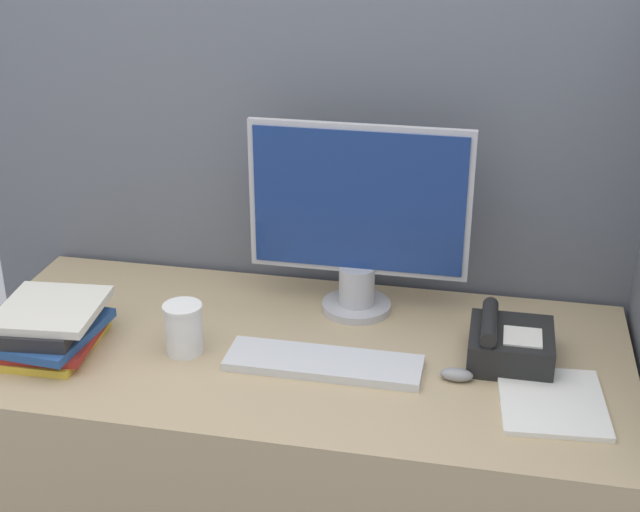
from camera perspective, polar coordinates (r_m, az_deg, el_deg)
cubicle_panel_rear at (r=2.40m, az=0.47°, el=0.64°), size 1.95×0.04×1.72m
desk at (r=2.30m, az=-1.61°, el=-14.23°), size 1.55×0.74×0.77m
monitor at (r=2.15m, az=2.46°, el=2.13°), size 0.54×0.17×0.48m
keyboard at (r=2.00m, az=0.24°, el=-6.86°), size 0.44×0.13×0.02m
mouse at (r=1.98m, az=8.73°, el=-7.51°), size 0.07×0.04×0.03m
coffee_cup at (r=2.06m, az=-8.72°, el=-4.60°), size 0.09×0.09×0.12m
book_stack at (r=2.15m, az=-16.98°, el=-4.32°), size 0.25×0.30×0.11m
desk_telephone at (r=2.05m, az=12.01°, el=-5.54°), size 0.19×0.19×0.11m
paper_pile at (r=1.94m, az=14.63°, el=-8.99°), size 0.24×0.27×0.01m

